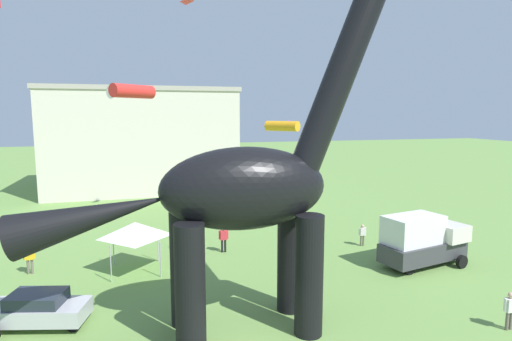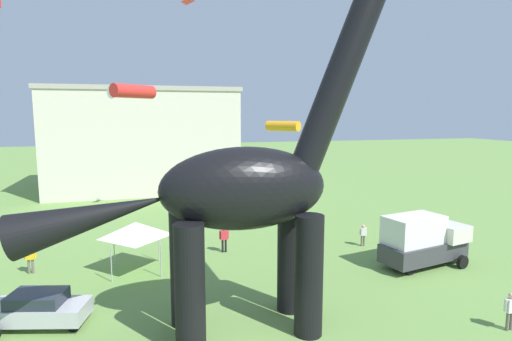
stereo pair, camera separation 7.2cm
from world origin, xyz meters
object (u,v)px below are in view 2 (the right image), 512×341
object	(u,v)px
person_strolling_adult	(511,308)
person_watching_child	(30,256)
parked_sedan_left	(38,309)
parked_box_truck	(423,240)
person_near_flyer	(363,233)
kite_drifting	(188,1)
kite_near_high	(285,126)
kite_mid_center	(130,91)
person_photographer	(224,237)
dinosaur_sculpture	(243,188)
festival_canopy_tent	(136,230)

from	to	relation	value
person_strolling_adult	person_watching_child	xyz separation A→B (m)	(-21.64, 12.76, 0.03)
parked_sedan_left	parked_box_truck	xyz separation A→B (m)	(21.13, 1.77, 0.84)
person_near_flyer	person_watching_child	size ratio (longest dim) A/B	0.89
kite_drifting	parked_sedan_left	bearing A→B (deg)	-120.77
kite_drifting	kite_near_high	distance (m)	12.44
person_near_flyer	kite_near_high	world-z (taller)	kite_near_high
kite_mid_center	kite_near_high	bearing A→B (deg)	20.85
kite_drifting	person_photographer	bearing A→B (deg)	-79.06
person_watching_child	dinosaur_sculpture	bearing A→B (deg)	45.37
person_photographer	person_near_flyer	world-z (taller)	person_photographer
dinosaur_sculpture	parked_sedan_left	bearing A→B (deg)	135.30
parked_box_truck	person_watching_child	distance (m)	23.55
dinosaur_sculpture	parked_box_truck	size ratio (longest dim) A/B	2.92
person_near_flyer	kite_near_high	distance (m)	11.11
kite_drifting	kite_mid_center	bearing A→B (deg)	-130.81
festival_canopy_tent	parked_sedan_left	bearing A→B (deg)	-126.54
kite_near_high	parked_box_truck	bearing A→B (deg)	-68.71
person_photographer	festival_canopy_tent	xyz separation A→B (m)	(-5.70, -1.96, 1.47)
person_watching_child	kite_near_high	distance (m)	20.87
festival_canopy_tent	kite_mid_center	bearing A→B (deg)	91.41
person_strolling_adult	person_near_flyer	xyz separation A→B (m)	(-0.15, 12.12, -0.09)
parked_box_truck	parked_sedan_left	bearing A→B (deg)	173.19
kite_mid_center	kite_near_high	world-z (taller)	kite_mid_center
person_photographer	kite_mid_center	world-z (taller)	kite_mid_center
kite_drifting	kite_near_high	xyz separation A→B (m)	(7.87, -0.48, -9.62)
person_photographer	kite_mid_center	size ratio (longest dim) A/B	0.55
festival_canopy_tent	kite_mid_center	world-z (taller)	kite_mid_center
parked_sedan_left	person_near_flyer	bearing A→B (deg)	32.09
parked_box_truck	kite_drifting	world-z (taller)	kite_drifting
dinosaur_sculpture	festival_canopy_tent	distance (m)	10.13
festival_canopy_tent	kite_near_high	world-z (taller)	kite_near_high
parked_sedan_left	person_photographer	distance (m)	12.43
parked_sedan_left	person_near_flyer	xyz separation A→B (m)	(19.63, 6.22, 0.14)
person_near_flyer	kite_drifting	bearing A→B (deg)	90.63
parked_sedan_left	person_watching_child	size ratio (longest dim) A/B	2.57
dinosaur_sculpture	person_strolling_adult	size ratio (longest dim) A/B	10.14
person_photographer	kite_near_high	size ratio (longest dim) A/B	0.56
parked_sedan_left	festival_canopy_tent	world-z (taller)	festival_canopy_tent
person_near_flyer	parked_box_truck	bearing A→B (deg)	-124.47
person_strolling_adult	person_near_flyer	size ratio (longest dim) A/B	1.09
person_photographer	person_strolling_adult	bearing A→B (deg)	-97.07
dinosaur_sculpture	parked_box_truck	distance (m)	14.00
person_strolling_adult	parked_box_truck	bearing A→B (deg)	115.31
parked_sedan_left	kite_mid_center	xyz separation A→B (m)	(4.07, 9.17, 9.97)
person_near_flyer	kite_drifting	size ratio (longest dim) A/B	1.21
parked_box_truck	person_strolling_adult	bearing A→B (deg)	-111.56
parked_sedan_left	person_photographer	bearing A→B (deg)	52.03
festival_canopy_tent	dinosaur_sculpture	bearing A→B (deg)	-61.41
dinosaur_sculpture	parked_sedan_left	xyz separation A→B (m)	(-8.68, 2.66, -5.44)
person_strolling_adult	person_near_flyer	bearing A→B (deg)	126.01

